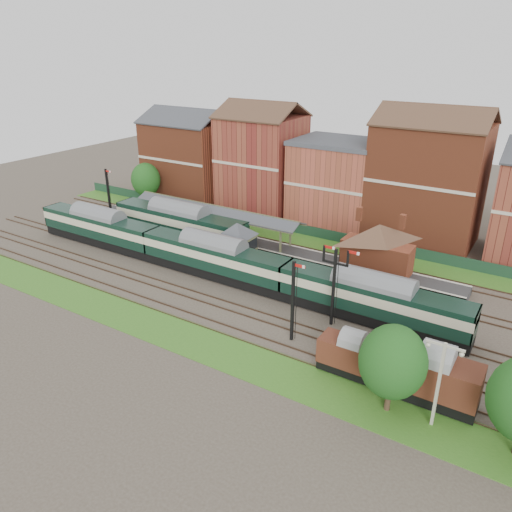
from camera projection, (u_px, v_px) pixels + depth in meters
The scene contains 20 objects.
ground at pixel (244, 285), 56.95m from camera, with size 160.00×160.00×0.00m, color #473D33.
grass_back at pixel (307, 241), 69.37m from camera, with size 90.00×4.50×0.06m, color #2D6619.
grass_front at pixel (174, 333), 47.62m from camera, with size 90.00×5.00×0.06m, color #2D6619.
fence at pixel (313, 232), 70.64m from camera, with size 90.00×0.12×1.50m, color #193823.
platform at pixel (252, 245), 66.77m from camera, with size 55.00×3.40×1.00m, color #2D2D2D.
signal_box at pixel (237, 245), 59.67m from camera, with size 5.40×5.40×6.00m.
brick_hut at pixel (296, 275), 56.56m from camera, with size 3.20×2.64×2.94m.
station_building at pixel (377, 247), 57.10m from camera, with size 8.10×8.10×5.90m.
canopy at pixel (215, 209), 68.07m from camera, with size 26.00×3.89×4.08m.
semaphore_bracket at pixel (334, 282), 47.30m from camera, with size 3.60×0.25×8.18m.
semaphore_platform_end at pixel (108, 194), 76.13m from camera, with size 1.23×0.25×8.00m.
semaphore_siding at pixel (293, 300), 44.97m from camera, with size 1.23×0.25×8.00m.
yard_lamp at pixel (439, 380), 34.73m from camera, with size 2.60×0.22×7.00m.
town_backdrop at pixel (335, 178), 73.67m from camera, with size 69.00×10.00×16.00m.
dmu_train at pixel (214, 257), 57.93m from camera, with size 57.57×3.02×4.42m.
platform_railcar at pixel (180, 223), 68.07m from camera, with size 20.70×3.26×4.77m.
goods_van_a at pixel (352, 355), 41.10m from camera, with size 5.37×2.33×3.26m.
goods_van_b at pixel (434, 378), 37.70m from camera, with size 6.68×2.89×4.05m.
tree_far at pixel (393, 362), 36.06m from camera, with size 4.94×4.94×7.20m.
tree_back at pixel (146, 180), 83.36m from camera, with size 4.84×4.84×7.08m.
Camera 1 is at (28.28, -42.36, 25.75)m, focal length 35.00 mm.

